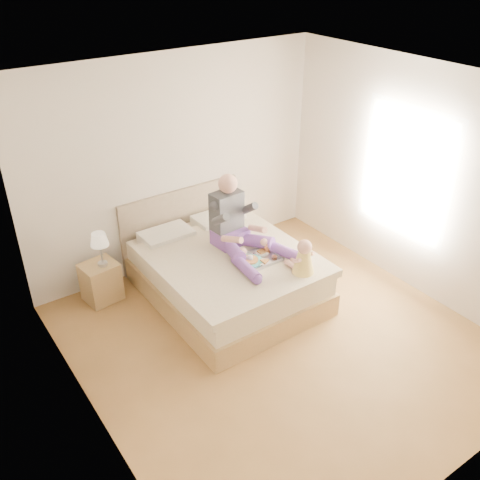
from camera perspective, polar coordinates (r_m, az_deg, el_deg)
room at (r=5.10m, az=5.38°, el=2.78°), size 4.02×4.22×2.71m
bed at (r=6.41m, az=-1.83°, el=-3.25°), size 1.70×2.18×1.00m
nightstand at (r=6.55m, az=-14.61°, el=-4.33°), size 0.44×0.40×0.49m
lamp at (r=6.23m, az=-14.78°, el=-0.13°), size 0.21×0.21×0.42m
adult at (r=6.16m, az=-0.30°, el=1.32°), size 0.76×1.11×0.90m
tray at (r=6.04m, az=1.80°, el=-1.88°), size 0.48×0.38×0.14m
baby at (r=5.81m, az=6.74°, el=-2.03°), size 0.26×0.36×0.40m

